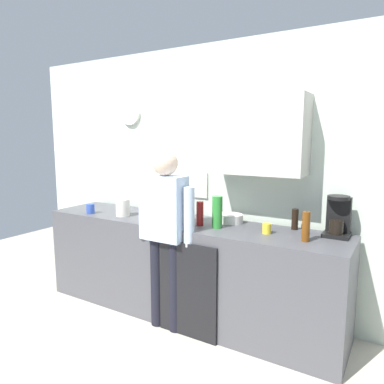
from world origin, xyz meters
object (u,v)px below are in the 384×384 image
at_px(cup_yellow_cup, 267,228).
at_px(cup_terracotta_mug, 186,217).
at_px(mixing_bowl, 231,218).
at_px(storage_canister, 123,208).
at_px(person_at_sink, 166,225).
at_px(bottle_clear_soda, 217,212).
at_px(bottle_dark_sauce, 295,219).
at_px(bottle_amber_beer, 306,227).
at_px(coffee_maker, 338,218).
at_px(bottle_red_vinegar, 200,214).
at_px(cup_blue_mug, 90,209).

bearing_deg(cup_yellow_cup, cup_terracotta_mug, -179.05).
height_order(mixing_bowl, storage_canister, storage_canister).
height_order(cup_yellow_cup, person_at_sink, person_at_sink).
bearing_deg(bottle_clear_soda, bottle_dark_sauce, 26.02).
xyz_separation_m(bottle_amber_beer, storage_canister, (-1.79, -0.04, -0.03)).
bearing_deg(bottle_amber_beer, bottle_dark_sauce, 118.06).
bearing_deg(storage_canister, coffee_maker, 9.52).
xyz_separation_m(cup_yellow_cup, storage_canister, (-1.47, -0.11, 0.04)).
bearing_deg(bottle_clear_soda, coffee_maker, 15.80).
bearing_deg(bottle_clear_soda, cup_yellow_cup, 5.53).
relative_size(bottle_amber_beer, storage_canister, 1.35).
relative_size(bottle_clear_soda, mixing_bowl, 1.27).
bearing_deg(cup_terracotta_mug, bottle_red_vinegar, -12.74).
height_order(cup_terracotta_mug, mixing_bowl, cup_terracotta_mug).
relative_size(bottle_dark_sauce, cup_blue_mug, 1.80).
xyz_separation_m(cup_blue_mug, person_at_sink, (1.02, -0.10, -0.02)).
relative_size(coffee_maker, bottle_amber_beer, 1.43).
height_order(cup_blue_mug, mixing_bowl, cup_blue_mug).
bearing_deg(bottle_red_vinegar, cup_yellow_cup, 5.01).
bearing_deg(bottle_amber_beer, cup_blue_mug, -176.61).
bearing_deg(bottle_clear_soda, cup_terracotta_mug, 175.13).
distance_m(cup_blue_mug, cup_terracotta_mug, 1.07).
bearing_deg(cup_terracotta_mug, bottle_dark_sauce, 15.57).
bearing_deg(bottle_red_vinegar, storage_canister, -176.46).
height_order(bottle_amber_beer, person_at_sink, person_at_sink).
height_order(bottle_dark_sauce, cup_blue_mug, bottle_dark_sauce).
xyz_separation_m(bottle_amber_beer, mixing_bowl, (-0.74, 0.25, -0.07)).
distance_m(bottle_amber_beer, bottle_red_vinegar, 0.93).
height_order(bottle_amber_beer, cup_terracotta_mug, bottle_amber_beer).
height_order(coffee_maker, bottle_amber_beer, coffee_maker).
xyz_separation_m(mixing_bowl, storage_canister, (-1.06, -0.30, 0.04)).
height_order(bottle_clear_soda, bottle_dark_sauce, bottle_clear_soda).
bearing_deg(bottle_red_vinegar, cup_terracotta_mug, 167.26).
xyz_separation_m(cup_terracotta_mug, storage_canister, (-0.69, -0.09, 0.04)).
height_order(bottle_red_vinegar, cup_blue_mug, bottle_red_vinegar).
bearing_deg(cup_yellow_cup, bottle_clear_soda, -174.47).
distance_m(coffee_maker, cup_terracotta_mug, 1.31).
relative_size(bottle_dark_sauce, storage_canister, 1.06).
height_order(coffee_maker, cup_yellow_cup, coffee_maker).
bearing_deg(mixing_bowl, bottle_clear_soda, -96.26).
relative_size(cup_yellow_cup, mixing_bowl, 0.39).
distance_m(bottle_amber_beer, mixing_bowl, 0.78).
xyz_separation_m(bottle_amber_beer, cup_terracotta_mug, (-1.11, 0.05, -0.07)).
height_order(mixing_bowl, person_at_sink, person_at_sink).
xyz_separation_m(bottle_clear_soda, storage_canister, (-1.03, -0.06, -0.05)).
relative_size(bottle_dark_sauce, person_at_sink, 0.11).
bearing_deg(mixing_bowl, bottle_red_vinegar, -128.31).
relative_size(bottle_dark_sauce, bottle_red_vinegar, 0.82).
relative_size(bottle_amber_beer, person_at_sink, 0.14).
relative_size(coffee_maker, storage_canister, 1.94).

